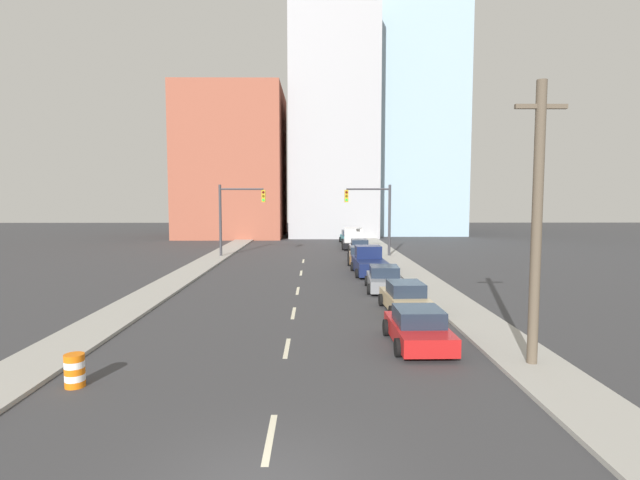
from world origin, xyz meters
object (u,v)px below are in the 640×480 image
at_px(sedan_silver, 359,248).
at_px(sedan_red, 418,328).
at_px(utility_pole_right_near, 537,223).
at_px(traffic_signal_left, 233,211).
at_px(sedan_teal, 349,237).
at_px(sedan_gray, 384,279).
at_px(box_truck_black, 353,239).
at_px(traffic_signal_right, 377,211).
at_px(pickup_truck_navy, 369,263).
at_px(traffic_barrel, 75,371).
at_px(sedan_tan, 406,298).
at_px(sedan_brown, 360,256).

bearing_deg(sedan_silver, sedan_red, -90.24).
height_order(utility_pole_right_near, sedan_red, utility_pole_right_near).
height_order(traffic_signal_left, sedan_teal, traffic_signal_left).
height_order(sedan_gray, box_truck_black, box_truck_black).
xyz_separation_m(traffic_signal_right, pickup_truck_navy, (-1.79, -10.21, -3.44)).
bearing_deg(traffic_barrel, sedan_tan, 39.81).
relative_size(sedan_brown, sedan_silver, 1.00).
bearing_deg(traffic_barrel, traffic_signal_right, 68.31).
distance_m(traffic_signal_left, sedan_tan, 25.26).
relative_size(sedan_red, box_truck_black, 0.72).
distance_m(traffic_signal_left, sedan_brown, 12.59).
xyz_separation_m(sedan_tan, sedan_teal, (-0.25, 36.27, 0.05)).
bearing_deg(sedan_silver, traffic_signal_right, -50.90).
xyz_separation_m(traffic_barrel, sedan_teal, (10.87, 45.54, 0.22)).
xyz_separation_m(traffic_signal_left, sedan_tan, (11.73, -22.09, -3.59)).
relative_size(traffic_barrel, pickup_truck_navy, 0.18).
distance_m(traffic_signal_right, sedan_brown, 6.08).
xyz_separation_m(traffic_signal_right, box_truck_black, (-1.56, 7.82, -3.21)).
bearing_deg(pickup_truck_navy, utility_pole_right_near, -82.50).
distance_m(traffic_signal_right, pickup_truck_navy, 10.92).
bearing_deg(sedan_red, box_truck_black, 88.72).
relative_size(traffic_signal_right, sedan_tan, 1.47).
xyz_separation_m(sedan_gray, sedan_brown, (-0.30, 11.90, -0.00)).
bearing_deg(sedan_brown, sedan_tan, -84.93).
bearing_deg(sedan_gray, traffic_signal_left, 127.98).
bearing_deg(sedan_red, utility_pole_right_near, -38.03).
height_order(traffic_signal_right, sedan_tan, traffic_signal_right).
distance_m(traffic_signal_right, sedan_gray, 16.90).
distance_m(traffic_barrel, sedan_brown, 28.84).
height_order(utility_pole_right_near, sedan_brown, utility_pole_right_near).
relative_size(sedan_tan, box_truck_black, 0.76).
xyz_separation_m(sedan_brown, sedan_teal, (0.28, 18.72, 0.05)).
distance_m(sedan_tan, sedan_teal, 36.28).
distance_m(sedan_red, pickup_truck_navy, 17.23).
relative_size(sedan_tan, sedan_brown, 0.97).
bearing_deg(sedan_silver, sedan_brown, -93.65).
bearing_deg(traffic_signal_left, sedan_tan, -62.04).
distance_m(traffic_signal_right, sedan_silver, 4.23).
xyz_separation_m(box_truck_black, sedan_teal, (-0.04, 6.36, -0.33)).
bearing_deg(sedan_gray, utility_pole_right_near, -74.90).
bearing_deg(sedan_teal, sedan_gray, -92.86).
xyz_separation_m(sedan_red, pickup_truck_navy, (0.06, 17.23, 0.16)).
xyz_separation_m(utility_pole_right_near, sedan_tan, (-2.63, 7.73, -3.95)).
bearing_deg(sedan_tan, sedan_teal, 88.22).
xyz_separation_m(traffic_barrel, sedan_tan, (11.12, 9.27, 0.17)).
distance_m(sedan_brown, box_truck_black, 12.36).
relative_size(traffic_signal_left, traffic_barrel, 6.92).
xyz_separation_m(traffic_signal_right, traffic_barrel, (-12.47, -31.36, -3.76)).
relative_size(box_truck_black, sedan_teal, 1.36).
relative_size(traffic_signal_right, traffic_barrel, 6.92).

